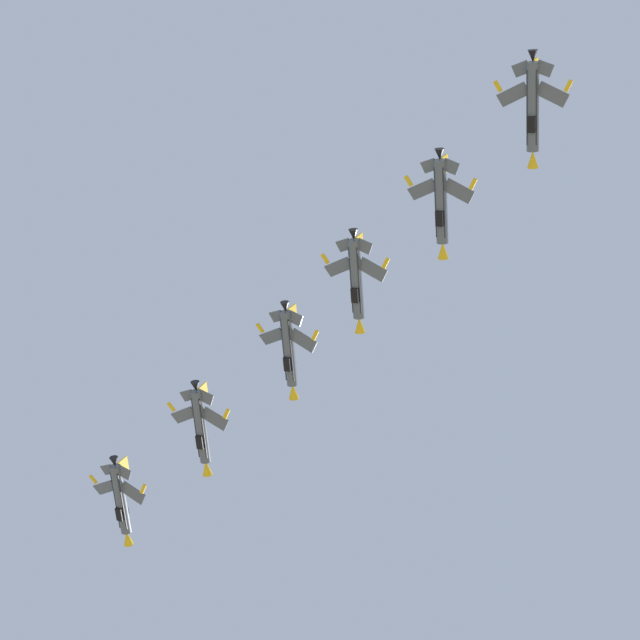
# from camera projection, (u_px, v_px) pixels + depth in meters

# --- Properties ---
(fighter_jet_lead) EXTENTS (12.33, 12.36, 5.14)m
(fighter_jet_lead) POSITION_uv_depth(u_px,v_px,m) (121.00, 501.00, 163.44)
(fighter_jet_lead) COLOR #4C5666
(fighter_jet_left_wing) EXTENTS (12.39, 12.41, 4.99)m
(fighter_jet_left_wing) POSITION_uv_depth(u_px,v_px,m) (201.00, 428.00, 157.80)
(fighter_jet_left_wing) COLOR #4C5666
(fighter_jet_right_wing) EXTENTS (12.27, 12.36, 5.28)m
(fighter_jet_right_wing) POSITION_uv_depth(u_px,v_px,m) (289.00, 350.00, 156.46)
(fighter_jet_right_wing) COLOR #4C5666
(fighter_jet_left_outer) EXTENTS (12.34, 12.36, 5.11)m
(fighter_jet_left_outer) POSITION_uv_depth(u_px,v_px,m) (357.00, 281.00, 150.87)
(fighter_jet_left_outer) COLOR #4C5666
(fighter_jet_right_outer) EXTENTS (12.31, 12.36, 5.18)m
(fighter_jet_right_outer) POSITION_uv_depth(u_px,v_px,m) (441.00, 204.00, 145.68)
(fighter_jet_right_outer) COLOR #4C5666
(fighter_jet_trail_slot) EXTENTS (12.38, 12.40, 5.00)m
(fighter_jet_trail_slot) POSITION_uv_depth(u_px,v_px,m) (533.00, 109.00, 140.33)
(fighter_jet_trail_slot) COLOR #4C5666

